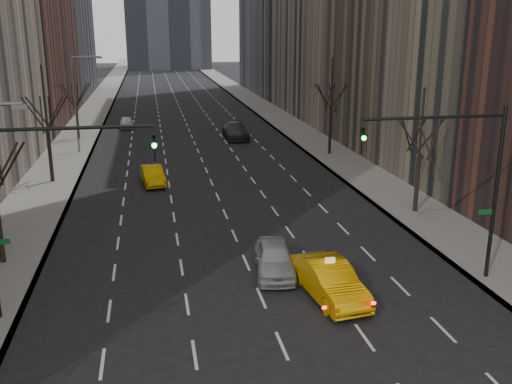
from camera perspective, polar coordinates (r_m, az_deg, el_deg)
sidewalk_left at (r=81.51m, az=-16.11°, el=7.38°), size 4.50×320.00×0.15m
sidewalk_right at (r=82.82m, az=1.15°, el=8.13°), size 4.50×320.00×0.15m
tree_lw_c at (r=45.58m, az=-20.11°, el=5.75°), size 3.36×3.50×8.74m
tree_lw_d at (r=63.28m, az=-17.55°, el=8.15°), size 3.36×3.50×7.36m
tree_rw_b at (r=37.05m, az=16.00°, el=3.45°), size 3.36×3.50×7.82m
tree_rw_c at (r=53.45m, az=7.49°, el=7.95°), size 3.36×3.50×8.74m
traffic_mast_left at (r=23.57m, az=-21.72°, el=0.39°), size 6.69×0.39×8.00m
traffic_mast_right at (r=26.75m, az=20.10°, el=2.31°), size 6.69×0.39×8.00m
streetlight_far at (r=56.01m, az=-17.34°, el=9.37°), size 2.83×0.22×9.00m
taxi_sedan at (r=25.31m, az=7.34°, el=-8.75°), size 2.42×5.23×1.66m
silver_sedan_ahead at (r=27.53m, az=1.86°, el=-6.64°), size 2.45×4.77×1.55m
far_taxi at (r=43.89m, az=-10.31°, el=1.65°), size 2.00×4.41×1.40m
far_suv_grey at (r=61.65m, az=-2.05°, el=6.15°), size 2.42×5.94×1.72m
far_car_white at (r=70.06m, az=-12.84°, el=6.79°), size 1.82×4.00×1.33m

